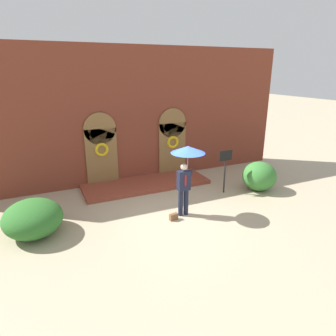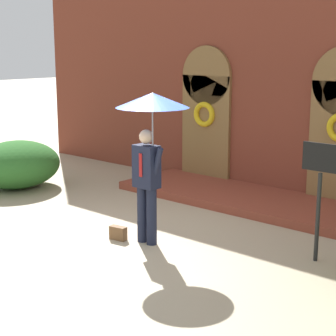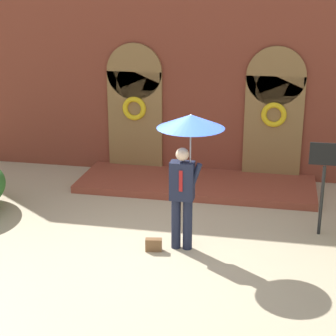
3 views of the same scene
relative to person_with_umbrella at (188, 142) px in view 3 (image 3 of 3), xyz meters
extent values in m
plane|color=tan|center=(-0.31, -0.06, -1.91)|extent=(80.00, 80.00, 0.00)
cube|color=brown|center=(-0.31, 4.14, 0.89)|extent=(14.00, 0.50, 5.60)
cube|color=brown|center=(-1.91, 3.85, -0.71)|extent=(1.30, 0.08, 2.40)
cylinder|color=brown|center=(-1.91, 3.85, 0.49)|extent=(1.30, 0.08, 1.30)
cube|color=brown|center=(1.29, 3.85, -0.71)|extent=(1.30, 0.08, 2.40)
cylinder|color=brown|center=(1.29, 3.85, 0.49)|extent=(1.30, 0.08, 1.30)
torus|color=gold|center=(-1.91, 3.78, -0.36)|extent=(0.56, 0.12, 0.56)
torus|color=gold|center=(1.29, 3.78, -0.36)|extent=(0.56, 0.12, 0.56)
cube|color=brown|center=(-0.31, 2.99, -1.83)|extent=(5.20, 1.80, 0.16)
cylinder|color=#191E33|center=(-0.20, 0.00, -1.46)|extent=(0.16, 0.16, 0.90)
cylinder|color=#191E33|center=(0.00, 0.00, -1.46)|extent=(0.16, 0.16, 0.90)
cube|color=#191E33|center=(-0.10, 0.00, -0.68)|extent=(0.40, 0.25, 0.66)
cube|color=#A51919|center=(-0.10, -0.13, -0.64)|extent=(0.06, 0.01, 0.36)
sphere|color=beige|center=(-0.10, 0.00, -0.22)|extent=(0.22, 0.22, 0.22)
cylinder|color=#191E33|center=(0.12, 0.00, -0.58)|extent=(0.22, 0.09, 0.46)
cylinder|color=gray|center=(0.03, 0.00, -0.26)|extent=(0.02, 0.02, 0.98)
cone|color=#284CB7|center=(0.03, 0.00, 0.34)|extent=(1.10, 1.10, 0.22)
cone|color=white|center=(0.03, 0.00, 0.35)|extent=(0.61, 0.61, 0.20)
cube|color=brown|center=(-0.55, -0.20, -1.80)|extent=(0.30, 0.16, 0.22)
cylinder|color=black|center=(2.25, 1.05, -1.26)|extent=(0.06, 0.06, 1.30)
cube|color=black|center=(2.25, 1.05, -0.39)|extent=(0.56, 0.03, 0.40)
camera|label=1|loc=(-4.30, -8.06, 2.74)|focal=32.00mm
camera|label=2|loc=(5.68, -6.08, 1.11)|focal=60.00mm
camera|label=3|loc=(1.42, -8.61, 2.47)|focal=60.00mm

